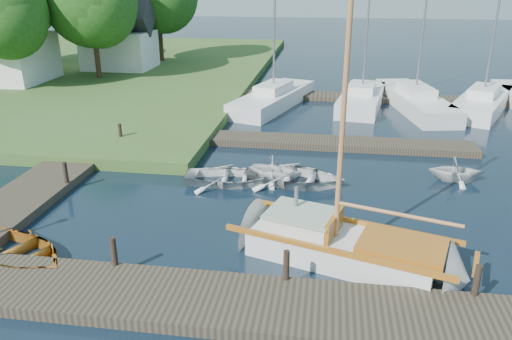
# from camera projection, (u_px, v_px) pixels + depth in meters

# --- Properties ---
(ground) EXTENTS (160.00, 160.00, 0.00)m
(ground) POSITION_uv_depth(u_px,v_px,m) (256.00, 202.00, 17.40)
(ground) COLOR black
(ground) RESTS_ON ground
(near_dock) EXTENTS (18.00, 2.20, 0.30)m
(near_dock) POSITION_uv_depth(u_px,v_px,m) (219.00, 303.00, 11.82)
(near_dock) COLOR #2D271D
(near_dock) RESTS_ON ground
(left_dock) EXTENTS (2.20, 18.00, 0.30)m
(left_dock) POSITION_uv_depth(u_px,v_px,m) (69.00, 166.00, 20.28)
(left_dock) COLOR #2D271D
(left_dock) RESTS_ON ground
(far_dock) EXTENTS (14.00, 1.60, 0.30)m
(far_dock) POSITION_uv_depth(u_px,v_px,m) (319.00, 143.00, 23.06)
(far_dock) COLOR #2D271D
(far_dock) RESTS_ON ground
(pontoon) EXTENTS (30.00, 1.60, 0.30)m
(pontoon) POSITION_uv_depth(u_px,v_px,m) (454.00, 101.00, 30.71)
(pontoon) COLOR #2D271D
(pontoon) RESTS_ON ground
(mooring_post_1) EXTENTS (0.16, 0.16, 0.80)m
(mooring_post_1) POSITION_uv_depth(u_px,v_px,m) (114.00, 251.00, 12.95)
(mooring_post_1) COLOR black
(mooring_post_1) RESTS_ON near_dock
(mooring_post_2) EXTENTS (0.16, 0.16, 0.80)m
(mooring_post_2) POSITION_uv_depth(u_px,v_px,m) (286.00, 265.00, 12.34)
(mooring_post_2) COLOR black
(mooring_post_2) RESTS_ON near_dock
(mooring_post_3) EXTENTS (0.16, 0.16, 0.80)m
(mooring_post_3) POSITION_uv_depth(u_px,v_px,m) (477.00, 280.00, 11.73)
(mooring_post_3) COLOR black
(mooring_post_3) RESTS_ON near_dock
(mooring_post_4) EXTENTS (0.16, 0.16, 0.80)m
(mooring_post_4) POSITION_uv_depth(u_px,v_px,m) (66.00, 172.00, 18.10)
(mooring_post_4) COLOR black
(mooring_post_4) RESTS_ON left_dock
(mooring_post_5) EXTENTS (0.16, 0.16, 0.80)m
(mooring_post_5) POSITION_uv_depth(u_px,v_px,m) (120.00, 132.00, 22.70)
(mooring_post_5) COLOR black
(mooring_post_5) RESTS_ON left_dock
(sailboat) EXTENTS (7.41, 3.98, 9.83)m
(sailboat) POSITION_uv_depth(u_px,v_px,m) (347.00, 249.00, 13.76)
(sailboat) COLOR silver
(sailboat) RESTS_ON ground
(dinghy) EXTENTS (4.14, 3.66, 0.71)m
(dinghy) POSITION_uv_depth(u_px,v_px,m) (17.00, 248.00, 13.76)
(dinghy) COLOR brown
(dinghy) RESTS_ON ground
(tender_a) EXTENTS (3.60, 2.70, 0.71)m
(tender_a) POSITION_uv_depth(u_px,v_px,m) (230.00, 174.00, 18.85)
(tender_a) COLOR silver
(tender_a) RESTS_ON ground
(tender_b) EXTENTS (2.37, 2.14, 1.11)m
(tender_b) POSITION_uv_depth(u_px,v_px,m) (275.00, 168.00, 18.96)
(tender_b) COLOR silver
(tender_b) RESTS_ON ground
(tender_c) EXTENTS (4.14, 3.26, 0.78)m
(tender_c) POSITION_uv_depth(u_px,v_px,m) (295.00, 174.00, 18.81)
(tender_c) COLOR silver
(tender_c) RESTS_ON ground
(tender_d) EXTENTS (2.04, 1.77, 1.06)m
(tender_d) POSITION_uv_depth(u_px,v_px,m) (457.00, 168.00, 19.00)
(tender_d) COLOR silver
(tender_d) RESTS_ON ground
(marina_boat_0) EXTENTS (4.54, 8.52, 10.68)m
(marina_boat_0) POSITION_uv_depth(u_px,v_px,m) (273.00, 97.00, 29.74)
(marina_boat_0) COLOR silver
(marina_boat_0) RESTS_ON ground
(marina_boat_2) EXTENTS (3.28, 7.19, 12.16)m
(marina_boat_2) POSITION_uv_depth(u_px,v_px,m) (362.00, 97.00, 29.64)
(marina_boat_2) COLOR silver
(marina_boat_2) RESTS_ON ground
(marina_boat_3) EXTENTS (3.92, 9.19, 13.15)m
(marina_boat_3) POSITION_uv_depth(u_px,v_px,m) (415.00, 99.00, 29.27)
(marina_boat_3) COLOR silver
(marina_boat_3) RESTS_ON ground
(marina_boat_4) EXTENTS (5.25, 8.08, 10.94)m
(marina_boat_4) POSITION_uv_depth(u_px,v_px,m) (483.00, 101.00, 28.84)
(marina_boat_4) COLOR silver
(marina_boat_4) RESTS_ON ground
(house_c) EXTENTS (5.25, 4.00, 5.28)m
(house_c) POSITION_uv_depth(u_px,v_px,m) (119.00, 41.00, 38.61)
(house_c) COLOR white
(house_c) RESTS_ON shore
(tree_2) EXTENTS (5.83, 5.75, 7.82)m
(tree_2) POSITION_uv_depth(u_px,v_px,m) (2.00, 11.00, 30.86)
(tree_2) COLOR #332114
(tree_2) RESTS_ON shore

